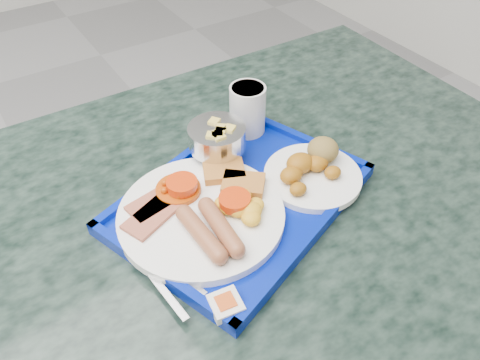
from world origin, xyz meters
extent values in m
cylinder|color=slate|center=(0.90, -0.21, 0.41)|extent=(0.12, 0.12, 0.75)
cube|color=black|center=(0.90, -0.21, 0.80)|extent=(1.33, 0.90, 0.04)
cube|color=#031A9B|center=(0.93, -0.22, 0.83)|extent=(0.50, 0.43, 0.01)
cube|color=#031A9B|center=(0.88, -0.08, 0.84)|extent=(0.40, 0.15, 0.01)
cube|color=#031A9B|center=(0.98, -0.35, 0.84)|extent=(0.40, 0.15, 0.01)
cube|color=#031A9B|center=(1.12, -0.15, 0.84)|extent=(0.12, 0.29, 0.01)
cube|color=#031A9B|center=(0.74, -0.28, 0.84)|extent=(0.12, 0.29, 0.01)
cylinder|color=white|center=(0.85, -0.22, 0.84)|extent=(0.28, 0.28, 0.02)
cube|color=#B25C47|center=(0.80, -0.17, 0.86)|extent=(0.10, 0.07, 0.01)
cube|color=#B25C47|center=(0.78, -0.19, 0.86)|extent=(0.11, 0.08, 0.01)
cylinder|color=#C34908|center=(0.84, -0.16, 0.86)|extent=(0.08, 0.08, 0.01)
sphere|color=#C34908|center=(0.84, -0.17, 0.86)|extent=(0.01, 0.01, 0.01)
sphere|color=#C34908|center=(0.86, -0.16, 0.86)|extent=(0.01, 0.01, 0.01)
sphere|color=#C34908|center=(0.85, -0.16, 0.86)|extent=(0.01, 0.01, 0.01)
sphere|color=#C34908|center=(0.83, -0.18, 0.86)|extent=(0.01, 0.01, 0.01)
sphere|color=#C34908|center=(0.83, -0.14, 0.86)|extent=(0.01, 0.01, 0.01)
sphere|color=#C34908|center=(0.82, -0.16, 0.86)|extent=(0.01, 0.01, 0.01)
sphere|color=#C34908|center=(0.83, -0.16, 0.86)|extent=(0.01, 0.01, 0.01)
sphere|color=#C34908|center=(0.86, -0.15, 0.86)|extent=(0.01, 0.01, 0.01)
sphere|color=#C34908|center=(0.85, -0.16, 0.86)|extent=(0.01, 0.01, 0.01)
sphere|color=#C34908|center=(0.84, -0.14, 0.86)|extent=(0.01, 0.01, 0.01)
sphere|color=#C34908|center=(0.85, -0.15, 0.86)|extent=(0.01, 0.01, 0.01)
sphere|color=#C34908|center=(0.86, -0.17, 0.86)|extent=(0.01, 0.01, 0.01)
sphere|color=#C34908|center=(0.85, -0.18, 0.86)|extent=(0.01, 0.01, 0.01)
cube|color=orange|center=(0.93, -0.17, 0.86)|extent=(0.09, 0.08, 0.01)
cube|color=orange|center=(0.94, -0.21, 0.86)|extent=(0.09, 0.09, 0.01)
cylinder|color=brown|center=(0.82, -0.27, 0.87)|extent=(0.03, 0.11, 0.03)
cylinder|color=brown|center=(0.85, -0.28, 0.87)|extent=(0.03, 0.11, 0.03)
ellipsoid|color=yellow|center=(0.93, -0.27, 0.86)|extent=(0.03, 0.03, 0.02)
ellipsoid|color=yellow|center=(0.93, -0.24, 0.86)|extent=(0.03, 0.03, 0.02)
ellipsoid|color=yellow|center=(0.89, -0.23, 0.86)|extent=(0.03, 0.03, 0.02)
ellipsoid|color=yellow|center=(0.90, -0.26, 0.86)|extent=(0.04, 0.04, 0.02)
ellipsoid|color=yellow|center=(0.90, -0.25, 0.86)|extent=(0.04, 0.04, 0.02)
ellipsoid|color=yellow|center=(0.91, -0.27, 0.86)|extent=(0.04, 0.04, 0.02)
ellipsoid|color=yellow|center=(0.89, -0.25, 0.86)|extent=(0.03, 0.03, 0.02)
ellipsoid|color=yellow|center=(0.91, -0.29, 0.86)|extent=(0.03, 0.03, 0.02)
ellipsoid|color=yellow|center=(0.89, -0.24, 0.86)|extent=(0.02, 0.02, 0.02)
ellipsoid|color=yellow|center=(0.92, -0.25, 0.86)|extent=(0.03, 0.03, 0.02)
cylinder|color=#BA2504|center=(0.85, -0.17, 0.87)|extent=(0.05, 0.05, 0.02)
cylinder|color=#BA2504|center=(0.90, -0.25, 0.87)|extent=(0.05, 0.05, 0.02)
cylinder|color=white|center=(1.07, -0.25, 0.84)|extent=(0.18, 0.18, 0.01)
ellipsoid|color=#A26213|center=(1.09, -0.27, 0.86)|extent=(0.03, 0.03, 0.02)
ellipsoid|color=#A26213|center=(1.08, -0.24, 0.86)|extent=(0.04, 0.03, 0.03)
ellipsoid|color=#A26213|center=(1.05, -0.23, 0.87)|extent=(0.05, 0.04, 0.04)
ellipsoid|color=#A26213|center=(1.02, -0.24, 0.86)|extent=(0.04, 0.03, 0.03)
ellipsoid|color=#A26213|center=(1.01, -0.27, 0.86)|extent=(0.03, 0.03, 0.02)
ellipsoid|color=olive|center=(1.10, -0.23, 0.87)|extent=(0.06, 0.06, 0.05)
cylinder|color=silver|center=(0.95, -0.11, 0.84)|extent=(0.07, 0.07, 0.01)
cylinder|color=silver|center=(0.95, -0.11, 0.85)|extent=(0.02, 0.02, 0.02)
cylinder|color=silver|center=(0.95, -0.11, 0.89)|extent=(0.11, 0.11, 0.04)
cube|color=#F6DA5D|center=(0.94, -0.12, 0.90)|extent=(0.03, 0.03, 0.02)
cube|color=#F6DA5D|center=(0.95, -0.12, 0.90)|extent=(0.03, 0.03, 0.02)
cube|color=#F6DA5D|center=(0.94, -0.13, 0.90)|extent=(0.02, 0.02, 0.02)
cube|color=#F6DA5D|center=(0.96, -0.09, 0.90)|extent=(0.03, 0.03, 0.02)
cube|color=#F6DA5D|center=(0.96, -0.11, 0.90)|extent=(0.03, 0.03, 0.02)
cube|color=#F6DA5D|center=(0.97, -0.12, 0.90)|extent=(0.03, 0.03, 0.02)
cube|color=#F6DA5D|center=(0.93, -0.12, 0.90)|extent=(0.03, 0.03, 0.02)
cylinder|color=silver|center=(1.05, -0.06, 0.89)|extent=(0.07, 0.07, 0.10)
cylinder|color=orange|center=(1.05, -0.06, 0.93)|extent=(0.06, 0.06, 0.01)
cube|color=silver|center=(0.76, -0.30, 0.84)|extent=(0.05, 0.12, 0.00)
ellipsoid|color=silver|center=(0.79, -0.22, 0.84)|extent=(0.04, 0.05, 0.01)
cube|color=silver|center=(0.73, -0.30, 0.84)|extent=(0.03, 0.16, 0.00)
cube|color=white|center=(0.80, -0.39, 0.84)|extent=(0.05, 0.05, 0.01)
cube|color=#DE5218|center=(0.80, -0.39, 0.85)|extent=(0.03, 0.03, 0.00)
camera|label=1|loc=(0.62, -0.70, 1.41)|focal=35.00mm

